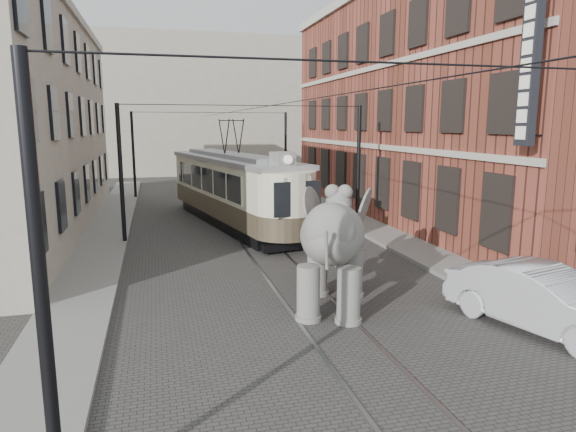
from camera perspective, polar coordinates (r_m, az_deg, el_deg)
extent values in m
plane|color=#3A3836|center=(17.84, -0.52, -6.44)|extent=(120.00, 120.00, 0.00)
cube|color=slate|center=(20.08, 16.38, -4.74)|extent=(2.00, 60.00, 0.15)
cube|color=slate|center=(17.48, -21.83, -7.29)|extent=(2.00, 60.00, 0.15)
cube|color=brown|center=(29.74, 16.37, 11.53)|extent=(8.00, 26.00, 12.00)
cube|color=gray|center=(27.44, -29.43, 8.69)|extent=(7.00, 24.00, 10.00)
cube|color=gray|center=(56.76, -10.65, 11.97)|extent=(28.00, 10.00, 14.00)
imported|color=#A3A3A7|center=(14.35, 26.75, -8.37)|extent=(3.13, 5.23, 1.63)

